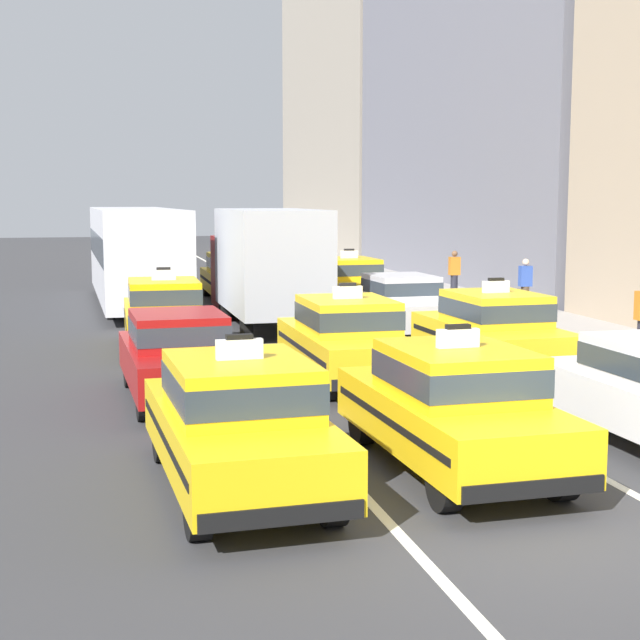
{
  "coord_description": "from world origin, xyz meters",
  "views": [
    {
      "loc": [
        -4.71,
        -8.66,
        3.57
      ],
      "look_at": [
        -0.58,
        8.23,
        1.3
      ],
      "focal_mm": 52.6,
      "sensor_mm": 36.0,
      "label": 1
    }
  ],
  "objects_px": {
    "pedestrian_near_crosswalk": "(525,287)",
    "pedestrian_trailing": "(454,275)",
    "taxi_left_third": "(164,313)",
    "taxi_right_second": "(493,330)",
    "taxi_center_nearest": "(453,405)",
    "box_truck_center_third": "(266,263)",
    "sedan_right_third": "(400,303)",
    "taxi_right_fourth": "(348,282)",
    "taxi_left_nearest": "(239,421)",
    "taxi_center_fourth": "(233,275)",
    "taxi_center_second": "(346,338)",
    "sedan_left_second": "(178,353)",
    "bus_left_fourth": "(135,251)"
  },
  "relations": [
    {
      "from": "taxi_center_nearest",
      "to": "box_truck_center_third",
      "type": "xyz_separation_m",
      "value": [
        0.12,
        14.16,
        0.9
      ]
    },
    {
      "from": "sedan_left_second",
      "to": "taxi_right_second",
      "type": "height_order",
      "value": "taxi_right_second"
    },
    {
      "from": "taxi_center_nearest",
      "to": "pedestrian_near_crosswalk",
      "type": "relative_size",
      "value": 2.79
    },
    {
      "from": "taxi_left_nearest",
      "to": "taxi_center_fourth",
      "type": "xyz_separation_m",
      "value": [
        3.11,
        21.42,
        0.0
      ]
    },
    {
      "from": "sedan_right_third",
      "to": "taxi_right_fourth",
      "type": "height_order",
      "value": "taxi_right_fourth"
    },
    {
      "from": "taxi_center_fourth",
      "to": "sedan_right_third",
      "type": "height_order",
      "value": "taxi_center_fourth"
    },
    {
      "from": "taxi_right_fourth",
      "to": "sedan_left_second",
      "type": "bearing_deg",
      "value": -117.74
    },
    {
      "from": "taxi_left_nearest",
      "to": "taxi_center_fourth",
      "type": "distance_m",
      "value": 21.65
    },
    {
      "from": "taxi_left_nearest",
      "to": "taxi_right_fourth",
      "type": "xyz_separation_m",
      "value": [
        6.32,
        17.88,
        0.0
      ]
    },
    {
      "from": "bus_left_fourth",
      "to": "taxi_center_fourth",
      "type": "bearing_deg",
      "value": 14.36
    },
    {
      "from": "bus_left_fourth",
      "to": "taxi_right_second",
      "type": "xyz_separation_m",
      "value": [
        6.55,
        -13.94,
        -0.94
      ]
    },
    {
      "from": "sedan_left_second",
      "to": "taxi_center_nearest",
      "type": "bearing_deg",
      "value": -59.02
    },
    {
      "from": "taxi_left_third",
      "to": "pedestrian_near_crosswalk",
      "type": "distance_m",
      "value": 11.15
    },
    {
      "from": "taxi_center_second",
      "to": "taxi_center_fourth",
      "type": "xyz_separation_m",
      "value": [
        0.05,
        15.19,
        0.0
      ]
    },
    {
      "from": "sedan_right_third",
      "to": "pedestrian_trailing",
      "type": "height_order",
      "value": "pedestrian_trailing"
    },
    {
      "from": "taxi_center_fourth",
      "to": "pedestrian_near_crosswalk",
      "type": "relative_size",
      "value": 2.77
    },
    {
      "from": "taxi_center_nearest",
      "to": "box_truck_center_third",
      "type": "bearing_deg",
      "value": 89.52
    },
    {
      "from": "sedan_right_third",
      "to": "taxi_center_fourth",
      "type": "bearing_deg",
      "value": 108.11
    },
    {
      "from": "taxi_center_second",
      "to": "sedan_right_third",
      "type": "height_order",
      "value": "taxi_center_second"
    },
    {
      "from": "taxi_left_third",
      "to": "taxi_right_second",
      "type": "relative_size",
      "value": 1.0
    },
    {
      "from": "taxi_center_second",
      "to": "taxi_center_fourth",
      "type": "distance_m",
      "value": 15.19
    },
    {
      "from": "taxi_left_nearest",
      "to": "pedestrian_near_crosswalk",
      "type": "relative_size",
      "value": 2.81
    },
    {
      "from": "taxi_left_third",
      "to": "box_truck_center_third",
      "type": "relative_size",
      "value": 0.66
    },
    {
      "from": "sedan_right_third",
      "to": "taxi_center_nearest",
      "type": "bearing_deg",
      "value": -105.36
    },
    {
      "from": "sedan_right_third",
      "to": "pedestrian_near_crosswalk",
      "type": "distance_m",
      "value": 4.99
    },
    {
      "from": "bus_left_fourth",
      "to": "pedestrian_near_crosswalk",
      "type": "bearing_deg",
      "value": -30.21
    },
    {
      "from": "box_truck_center_third",
      "to": "pedestrian_trailing",
      "type": "distance_m",
      "value": 8.28
    },
    {
      "from": "sedan_left_second",
      "to": "taxi_left_third",
      "type": "distance_m",
      "value": 5.78
    },
    {
      "from": "bus_left_fourth",
      "to": "taxi_center_nearest",
      "type": "relative_size",
      "value": 2.45
    },
    {
      "from": "taxi_left_nearest",
      "to": "sedan_left_second",
      "type": "distance_m",
      "value": 5.4
    },
    {
      "from": "taxi_center_second",
      "to": "taxi_right_fourth",
      "type": "distance_m",
      "value": 12.1
    },
    {
      "from": "bus_left_fourth",
      "to": "taxi_center_nearest",
      "type": "distance_m",
      "value": 20.61
    },
    {
      "from": "taxi_right_fourth",
      "to": "sedan_right_third",
      "type": "bearing_deg",
      "value": -91.75
    },
    {
      "from": "box_truck_center_third",
      "to": "sedan_right_third",
      "type": "distance_m",
      "value": 3.98
    },
    {
      "from": "taxi_left_nearest",
      "to": "sedan_right_third",
      "type": "relative_size",
      "value": 1.06
    },
    {
      "from": "bus_left_fourth",
      "to": "box_truck_center_third",
      "type": "height_order",
      "value": "box_truck_center_third"
    },
    {
      "from": "box_truck_center_third",
      "to": "pedestrian_near_crosswalk",
      "type": "distance_m",
      "value": 7.75
    },
    {
      "from": "taxi_right_fourth",
      "to": "taxi_left_nearest",
      "type": "bearing_deg",
      "value": -109.47
    },
    {
      "from": "box_truck_center_third",
      "to": "taxi_center_fourth",
      "type": "distance_m",
      "value": 7.11
    },
    {
      "from": "taxi_center_fourth",
      "to": "taxi_left_nearest",
      "type": "bearing_deg",
      "value": -98.26
    },
    {
      "from": "taxi_center_second",
      "to": "bus_left_fourth",
      "type": "bearing_deg",
      "value": 103.06
    },
    {
      "from": "bus_left_fourth",
      "to": "taxi_center_fourth",
      "type": "xyz_separation_m",
      "value": [
        3.37,
        0.86,
        -0.94
      ]
    },
    {
      "from": "taxi_left_third",
      "to": "sedan_right_third",
      "type": "bearing_deg",
      "value": 8.88
    },
    {
      "from": "pedestrian_near_crosswalk",
      "to": "pedestrian_trailing",
      "type": "xyz_separation_m",
      "value": [
        -0.52,
        4.22,
        0.02
      ]
    },
    {
      "from": "sedan_left_second",
      "to": "pedestrian_near_crosswalk",
      "type": "relative_size",
      "value": 2.64
    },
    {
      "from": "taxi_center_second",
      "to": "taxi_right_fourth",
      "type": "bearing_deg",
      "value": 74.37
    },
    {
      "from": "taxi_right_second",
      "to": "taxi_center_nearest",
      "type": "bearing_deg",
      "value": -118.11
    },
    {
      "from": "sedan_left_second",
      "to": "taxi_center_nearest",
      "type": "relative_size",
      "value": 0.95
    },
    {
      "from": "taxi_left_third",
      "to": "bus_left_fourth",
      "type": "bearing_deg",
      "value": 91.33
    },
    {
      "from": "taxi_center_nearest",
      "to": "taxi_center_second",
      "type": "bearing_deg",
      "value": 88.17
    }
  ]
}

